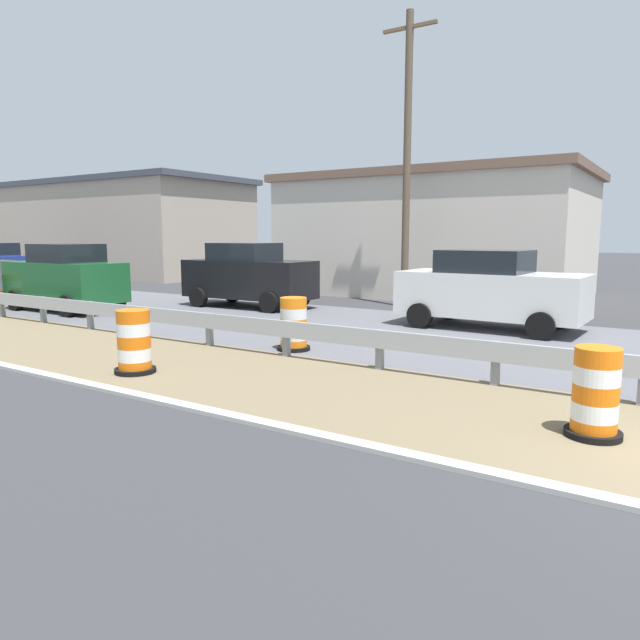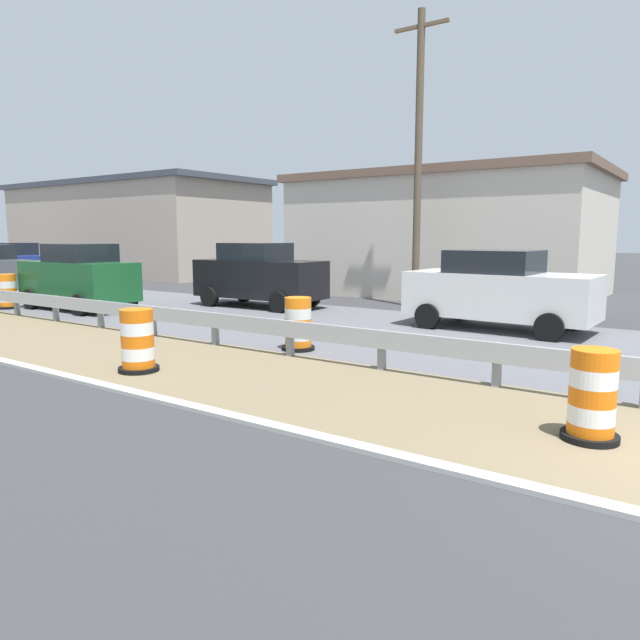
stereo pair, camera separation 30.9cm
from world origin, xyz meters
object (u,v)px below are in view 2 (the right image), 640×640
at_px(traffic_barrel_far, 7,293).
at_px(car_lead_far_lane, 79,277).
at_px(traffic_barrel_close, 298,326).
at_px(car_mid_far_lane, 259,275).
at_px(traffic_barrel_mid, 138,343).
at_px(utility_pole_near, 418,158).
at_px(traffic_barrel_nearest, 592,400).
at_px(car_distant_c, 499,290).
at_px(car_distant_a, 14,264).

xyz_separation_m(traffic_barrel_far, car_lead_far_lane, (1.18, -2.16, 0.53)).
xyz_separation_m(traffic_barrel_close, car_mid_far_lane, (5.11, 5.44, 0.55)).
bearing_deg(traffic_barrel_mid, car_lead_far_lane, 62.67).
bearing_deg(utility_pole_near, car_lead_far_lane, 128.53).
xyz_separation_m(traffic_barrel_nearest, traffic_barrel_far, (2.43, 17.71, 0.02)).
bearing_deg(car_mid_far_lane, traffic_barrel_close, -45.00).
xyz_separation_m(traffic_barrel_close, car_distant_c, (4.97, -2.51, 0.50)).
distance_m(traffic_barrel_nearest, car_distant_a, 27.41).
distance_m(traffic_barrel_mid, utility_pole_near, 11.87).
bearing_deg(utility_pole_near, traffic_barrel_far, 126.70).
bearing_deg(traffic_barrel_far, car_mid_far_lane, -51.65).
bearing_deg(traffic_barrel_far, traffic_barrel_mid, -106.74).
distance_m(traffic_barrel_close, car_distant_c, 5.60).
relative_size(traffic_barrel_close, traffic_barrel_far, 0.98).
xyz_separation_m(car_mid_far_lane, car_distant_a, (-0.20, 15.04, -0.05)).
bearing_deg(traffic_barrel_nearest, car_mid_far_lane, 56.86).
bearing_deg(car_mid_far_lane, car_distant_a, 178.95).
bearing_deg(traffic_barrel_nearest, utility_pole_near, 34.74).
distance_m(car_distant_a, car_distant_c, 23.00).
bearing_deg(traffic_barrel_close, car_mid_far_lane, 46.80).
distance_m(traffic_barrel_far, car_mid_far_lane, 8.08).
xyz_separation_m(traffic_barrel_far, car_mid_far_lane, (5.00, -6.32, 0.54)).
height_order(traffic_barrel_far, utility_pole_near, utility_pole_near).
relative_size(traffic_barrel_mid, car_distant_a, 0.24).
bearing_deg(traffic_barrel_close, traffic_barrel_far, 89.48).
height_order(traffic_barrel_far, car_lead_far_lane, car_lead_far_lane).
relative_size(car_mid_far_lane, car_distant_c, 0.97).
relative_size(traffic_barrel_nearest, car_distant_c, 0.23).
relative_size(car_mid_far_lane, car_distant_a, 0.96).
relative_size(traffic_barrel_nearest, traffic_barrel_close, 0.98).
bearing_deg(car_distant_a, traffic_barrel_mid, -22.41).
bearing_deg(traffic_barrel_mid, car_distant_a, 67.53).
relative_size(car_distant_a, utility_pole_near, 0.50).
distance_m(traffic_barrel_close, car_distant_a, 21.07).
xyz_separation_m(car_distant_a, utility_pole_near, (3.07, -19.28, 3.77)).
distance_m(traffic_barrel_far, utility_pole_near, 13.85).
bearing_deg(traffic_barrel_far, car_lead_far_lane, -61.34).
xyz_separation_m(traffic_barrel_close, utility_pole_near, (7.98, 1.20, 4.28)).
height_order(traffic_barrel_close, traffic_barrel_mid, same).
relative_size(traffic_barrel_far, car_distant_a, 0.24).
distance_m(traffic_barrel_close, car_lead_far_lane, 9.71).
xyz_separation_m(traffic_barrel_far, car_distant_a, (4.81, 8.72, 0.49)).
height_order(car_distant_a, car_distant_c, car_distant_a).
height_order(traffic_barrel_mid, traffic_barrel_far, traffic_barrel_far).
bearing_deg(traffic_barrel_mid, traffic_barrel_nearest, -83.81).
bearing_deg(traffic_barrel_mid, car_mid_far_lane, 27.73).
distance_m(car_lead_far_lane, car_mid_far_lane, 5.65).
distance_m(car_lead_far_lane, car_distant_c, 12.67).
bearing_deg(traffic_barrel_mid, traffic_barrel_far, 73.26).
distance_m(traffic_barrel_close, car_mid_far_lane, 7.48).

